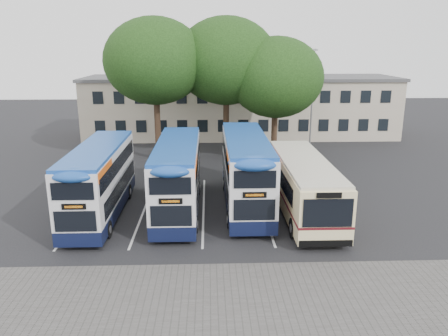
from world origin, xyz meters
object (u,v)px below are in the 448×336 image
lamp_post (312,94)px  bus_dd_mid (178,174)px  bus_dd_right (246,168)px  bus_single (303,182)px  tree_right (276,78)px  tree_left (155,61)px  tree_mid (226,61)px  bus_dd_left (99,178)px

lamp_post → bus_dd_mid: bearing=-126.2°
bus_dd_right → bus_single: size_ratio=0.97×
lamp_post → tree_right: tree_right is taller
tree_left → tree_right: tree_left is taller
tree_left → bus_dd_right: size_ratio=1.14×
tree_mid → bus_dd_right: tree_mid is taller
lamp_post → bus_dd_right: size_ratio=0.89×
tree_mid → bus_single: size_ratio=1.11×
bus_dd_mid → bus_dd_right: size_ratio=0.96×
lamp_post → bus_single: bearing=-104.3°
tree_right → bus_single: tree_right is taller
tree_right → bus_dd_mid: 14.67m
bus_single → tree_right: bearing=89.5°
bus_dd_left → tree_right: bearing=46.8°
lamp_post → tree_mid: 8.72m
bus_single → bus_dd_mid: bearing=176.9°
bus_dd_left → bus_dd_right: (8.32, 1.20, 0.13)m
lamp_post → bus_dd_left: lamp_post is taller
tree_right → bus_dd_right: 12.51m
lamp_post → bus_dd_right: 16.55m
tree_left → tree_right: bearing=-0.4°
tree_mid → tree_left: bearing=-168.3°
lamp_post → bus_dd_left: (-15.54, -15.84, -2.89)m
tree_right → bus_dd_left: tree_right is taller
bus_dd_right → tree_right: bearing=73.4°
lamp_post → bus_dd_left: bearing=-134.5°
tree_right → bus_single: bearing=-90.5°
bus_dd_mid → bus_single: size_ratio=0.93×
tree_left → bus_single: tree_left is taller
bus_dd_left → bus_dd_right: 8.41m
bus_dd_right → tree_mid: bearing=93.1°
tree_right → bus_dd_mid: tree_right is taller
bus_dd_mid → bus_dd_right: bus_dd_right is taller
tree_left → bus_dd_left: bearing=-98.6°
tree_left → bus_single: bearing=-52.0°
tree_left → bus_dd_right: (6.43, -11.27, -5.79)m
tree_mid → bus_single: tree_mid is taller
bus_dd_left → bus_single: 11.55m
bus_dd_mid → tree_left: bearing=101.6°
bus_dd_left → bus_dd_right: size_ratio=0.94×
lamp_post → tree_left: tree_left is taller
lamp_post → bus_dd_left: 22.38m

